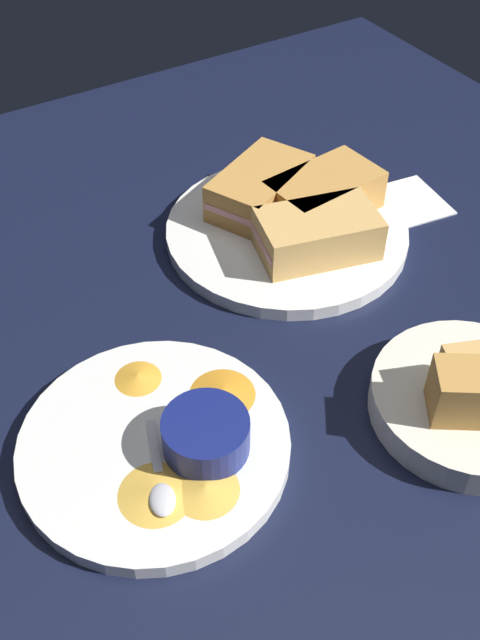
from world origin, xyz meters
TOP-DOWN VIEW (x-y plane):
  - ground_plane at (0.00, 0.00)cm, footprint 110.00×110.00cm
  - plate_sandwich_main at (-7.87, -9.19)cm, footprint 28.38×28.38cm
  - sandwich_half_near at (-8.22, -3.80)cm, footprint 14.57×10.56cm
  - sandwich_half_far at (-13.25, -9.54)cm, footprint 13.90×8.88cm
  - sandwich_half_extra at (-7.51, -14.57)cm, footprint 15.01×12.51cm
  - ramekin_dark_sauce at (-8.45, -15.54)cm, footprint 6.90×6.90cm
  - spoon_by_dark_ramekin at (-8.58, -10.04)cm, footprint 2.27×9.88cm
  - plate_chips_companion at (19.24, 10.12)cm, footprint 24.15×24.15cm
  - ramekin_light_gravy at (15.61, 13.14)cm, footprint 7.62×7.62cm
  - spoon_by_gravy_ramekin at (20.97, 14.88)cm, footprint 4.78×9.77cm
  - plantain_chip_scatter at (17.04, 11.90)cm, footprint 18.94×20.82cm
  - bread_basket_rear at (-7.22, 21.47)cm, footprint 18.31×18.31cm
  - paper_napkin_folded at (-23.56, -7.23)cm, footprint 12.11×10.40cm

SIDE VIEW (x-z plane):
  - ground_plane at x=0.00cm, z-range -3.00..0.00cm
  - paper_napkin_folded at x=-23.56cm, z-range 0.00..0.40cm
  - plate_sandwich_main at x=-7.87cm, z-range 0.00..1.60cm
  - plate_chips_companion at x=19.24cm, z-range 0.00..1.60cm
  - plantain_chip_scatter at x=17.04cm, z-range 1.60..2.20cm
  - spoon_by_dark_ramekin at x=-8.58cm, z-range 1.56..2.36cm
  - spoon_by_gravy_ramekin at x=20.97cm, z-range 1.56..2.36cm
  - bread_basket_rear at x=-7.22cm, z-range -1.74..6.30cm
  - ramekin_dark_sauce at x=-8.45cm, z-range 1.74..5.10cm
  - ramekin_light_gravy at x=15.61cm, z-range 1.74..5.19cm
  - sandwich_half_near at x=-8.22cm, z-range 1.60..6.40cm
  - sandwich_half_far at x=-13.25cm, z-range 1.60..6.40cm
  - sandwich_half_extra at x=-7.51cm, z-range 1.60..6.40cm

